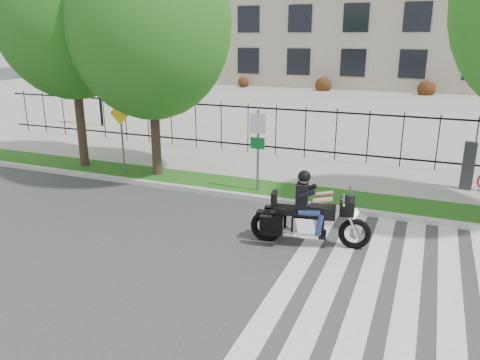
% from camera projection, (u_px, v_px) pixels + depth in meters
% --- Properties ---
extents(ground, '(120.00, 120.00, 0.00)m').
position_uv_depth(ground, '(197.00, 258.00, 10.43)').
color(ground, '#37373A').
rests_on(ground, ground).
extents(curb, '(60.00, 0.20, 0.15)m').
position_uv_depth(curb, '(260.00, 198.00, 14.04)').
color(curb, beige).
rests_on(curb, ground).
extents(grass_verge, '(60.00, 1.50, 0.15)m').
position_uv_depth(grass_verge, '(269.00, 190.00, 14.79)').
color(grass_verge, '#1B5916').
rests_on(grass_verge, ground).
extents(sidewalk, '(60.00, 3.50, 0.15)m').
position_uv_depth(sidewalk, '(292.00, 170.00, 17.00)').
color(sidewalk, gray).
rests_on(sidewalk, ground).
extents(plaza, '(80.00, 34.00, 0.10)m').
position_uv_depth(plaza, '(363.00, 107.00, 32.52)').
color(plaza, gray).
rests_on(plaza, ground).
extents(crosswalk_stripes, '(5.70, 8.00, 0.01)m').
position_uv_depth(crosswalk_stripes, '(428.00, 302.00, 8.67)').
color(crosswalk_stripes, silver).
rests_on(crosswalk_stripes, ground).
extents(iron_fence, '(30.00, 0.06, 2.00)m').
position_uv_depth(iron_fence, '(305.00, 132.00, 18.23)').
color(iron_fence, black).
rests_on(iron_fence, sidewalk).
extents(lamp_post_left, '(1.06, 0.70, 4.25)m').
position_uv_depth(lamp_post_left, '(97.00, 67.00, 24.47)').
color(lamp_post_left, black).
rests_on(lamp_post_left, ground).
extents(street_tree_0, '(5.13, 5.13, 8.33)m').
position_uv_depth(street_tree_0, '(70.00, 12.00, 15.83)').
color(street_tree_0, '#32231B').
rests_on(street_tree_0, grass_verge).
extents(street_tree_1, '(5.25, 5.25, 7.97)m').
position_uv_depth(street_tree_1, '(150.00, 24.00, 14.81)').
color(street_tree_1, '#32231B').
rests_on(street_tree_1, grass_verge).
extents(sign_pole_regulatory, '(0.50, 0.09, 2.50)m').
position_uv_depth(sign_pole_regulatory, '(258.00, 140.00, 14.07)').
color(sign_pole_regulatory, '#59595B').
rests_on(sign_pole_regulatory, grass_verge).
extents(sign_pole_warning, '(0.78, 0.09, 2.49)m').
position_uv_depth(sign_pole_warning, '(121.00, 128.00, 15.87)').
color(sign_pole_warning, '#59595B').
rests_on(sign_pole_warning, grass_verge).
extents(motorcycle_rider, '(2.81, 1.05, 2.18)m').
position_uv_depth(motorcycle_rider, '(309.00, 216.00, 10.90)').
color(motorcycle_rider, black).
rests_on(motorcycle_rider, ground).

